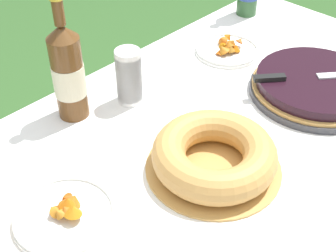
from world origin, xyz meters
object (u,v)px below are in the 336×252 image
object	(u,v)px
cup_stack	(129,77)
cider_bottle_amber	(68,73)
serving_knife	(308,76)
snack_plate_right	(65,214)
bundt_cake	(214,156)
berry_tart	(315,86)
snack_plate_near	(227,49)

from	to	relation	value
cup_stack	cider_bottle_amber	bearing A→B (deg)	156.23
serving_knife	cider_bottle_amber	world-z (taller)	cider_bottle_amber
cup_stack	cider_bottle_amber	distance (m)	0.17
serving_knife	snack_plate_right	xyz separation A→B (m)	(-0.76, 0.13, -0.05)
bundt_cake	snack_plate_right	xyz separation A→B (m)	(-0.34, 0.13, -0.03)
serving_knife	bundt_cake	size ratio (longest dim) A/B	0.93
bundt_cake	cider_bottle_amber	bearing A→B (deg)	103.39
serving_knife	berry_tart	bearing A→B (deg)	0.00
berry_tart	cup_stack	bearing A→B (deg)	137.36
snack_plate_near	snack_plate_right	size ratio (longest dim) A/B	0.95
cup_stack	snack_plate_right	world-z (taller)	cup_stack
bundt_cake	snack_plate_right	distance (m)	0.36
cup_stack	snack_plate_near	size ratio (longest dim) A/B	0.77
berry_tart	cup_stack	xyz separation A→B (m)	(-0.39, 0.36, 0.05)
cup_stack	snack_plate_near	distance (m)	0.41
serving_knife	cup_stack	xyz separation A→B (m)	(-0.37, 0.34, 0.02)
bundt_cake	berry_tart	bearing A→B (deg)	-1.66
cup_stack	snack_plate_right	distance (m)	0.45
berry_tart	snack_plate_near	size ratio (longest dim) A/B	1.76
berry_tart	snack_plate_right	bearing A→B (deg)	169.34
cider_bottle_amber	snack_plate_near	world-z (taller)	cider_bottle_amber
berry_tart	snack_plate_right	world-z (taller)	berry_tart
berry_tart	cup_stack	size ratio (longest dim) A/B	2.29
snack_plate_right	serving_knife	bearing A→B (deg)	-9.58
cider_bottle_amber	snack_plate_right	distance (m)	0.39
cider_bottle_amber	snack_plate_near	distance (m)	0.57
berry_tart	serving_knife	xyz separation A→B (m)	(-0.02, 0.02, 0.04)
berry_tart	cider_bottle_amber	world-z (taller)	cider_bottle_amber
bundt_cake	snack_plate_near	xyz separation A→B (m)	(0.45, 0.31, -0.03)
berry_tart	cider_bottle_amber	size ratio (longest dim) A/B	1.07
snack_plate_near	snack_plate_right	xyz separation A→B (m)	(-0.79, -0.18, -0.00)
cup_stack	snack_plate_near	xyz separation A→B (m)	(0.40, -0.03, -0.07)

